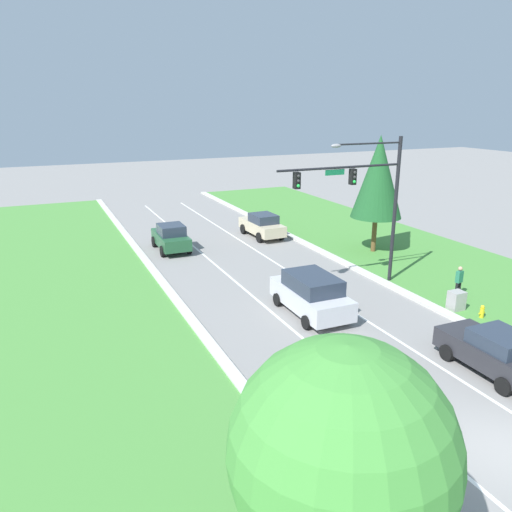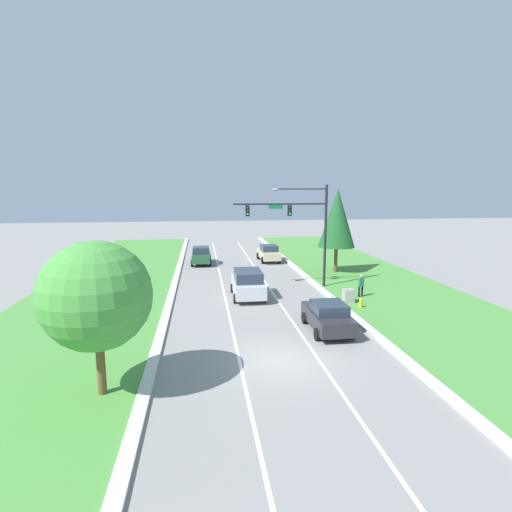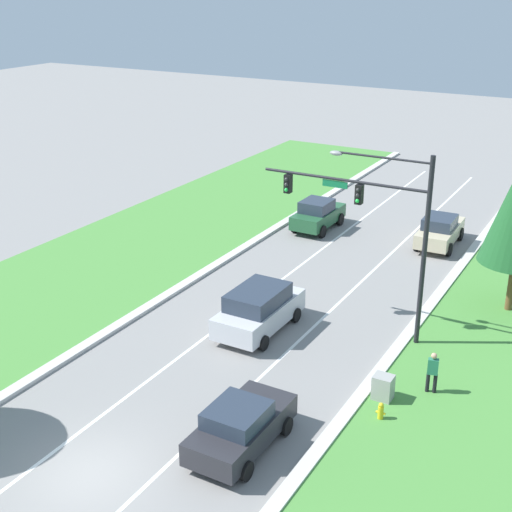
{
  "view_description": "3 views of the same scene",
  "coord_description": "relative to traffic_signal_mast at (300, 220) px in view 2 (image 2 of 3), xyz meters",
  "views": [
    {
      "loc": [
        -11.5,
        -8.12,
        9.61
      ],
      "look_at": [
        -1.74,
        13.8,
        2.27
      ],
      "focal_mm": 35.0,
      "sensor_mm": 36.0,
      "label": 1
    },
    {
      "loc": [
        -3.36,
        -16.74,
        7.71
      ],
      "look_at": [
        0.97,
        14.87,
        2.31
      ],
      "focal_mm": 28.0,
      "sensor_mm": 36.0,
      "label": 2
    },
    {
      "loc": [
        13.22,
        -13.08,
        14.36
      ],
      "look_at": [
        -2.28,
        14.44,
        1.81
      ],
      "focal_mm": 50.0,
      "sensor_mm": 36.0,
      "label": 3
    }
  ],
  "objects": [
    {
      "name": "oak_near_left_tree",
      "position": [
        -11.33,
        -15.15,
        -1.44
      ],
      "size": [
        4.03,
        4.03,
        5.89
      ],
      "color": "brown",
      "rests_on": "ground_plane"
    },
    {
      "name": "charcoal_sedan",
      "position": [
        -0.77,
        -9.6,
        -4.48
      ],
      "size": [
        2.12,
        4.27,
        1.65
      ],
      "rotation": [
        0.0,
        0.0,
        -0.01
      ],
      "color": "#28282D",
      "rests_on": "ground_plane"
    },
    {
      "name": "grass_verge_left",
      "position": [
        -15.03,
        -13.04,
        -5.27
      ],
      "size": [
        10.0,
        90.0,
        0.08
      ],
      "color": "#4C8E3D",
      "rests_on": "ground_plane"
    },
    {
      "name": "curb_strip_left",
      "position": [
        -9.78,
        -13.04,
        -5.23
      ],
      "size": [
        0.5,
        90.0,
        0.15
      ],
      "color": "beige",
      "rests_on": "ground_plane"
    },
    {
      "name": "pedestrian",
      "position": [
        3.66,
        -3.42,
        -4.37
      ],
      "size": [
        0.42,
        0.3,
        1.69
      ],
      "rotation": [
        0.0,
        0.0,
        3.37
      ],
      "color": "black",
      "rests_on": "ground_plane"
    },
    {
      "name": "forest_sedan",
      "position": [
        -7.6,
        11.08,
        -4.39
      ],
      "size": [
        2.06,
        4.2,
        1.84
      ],
      "rotation": [
        0.0,
        0.0,
        -0.01
      ],
      "color": "#235633",
      "rests_on": "ground_plane"
    },
    {
      "name": "lane_stripe_inner_right",
      "position": [
        -2.33,
        -13.04,
        -5.3
      ],
      "size": [
        0.14,
        81.0,
        0.01
      ],
      "color": "white",
      "rests_on": "ground_plane"
    },
    {
      "name": "silver_suv",
      "position": [
        -4.28,
        -2.11,
        -4.31
      ],
      "size": [
        2.31,
        4.76,
        1.96
      ],
      "rotation": [
        0.0,
        0.0,
        -0.01
      ],
      "color": "silver",
      "rests_on": "ground_plane"
    },
    {
      "name": "champagne_sedan",
      "position": [
        -0.42,
        11.86,
        -4.41
      ],
      "size": [
        2.13,
        4.58,
        1.78
      ],
      "rotation": [
        0.0,
        0.0,
        0.03
      ],
      "color": "beige",
      "rests_on": "ground_plane"
    },
    {
      "name": "lane_stripe_inner_left",
      "position": [
        -5.93,
        -13.04,
        -5.3
      ],
      "size": [
        0.14,
        81.0,
        0.01
      ],
      "color": "white",
      "rests_on": "ground_plane"
    },
    {
      "name": "utility_cabinet",
      "position": [
        2.27,
        -4.7,
        -4.81
      ],
      "size": [
        0.7,
        0.6,
        1.0
      ],
      "color": "#9E9E99",
      "rests_on": "ground_plane"
    },
    {
      "name": "grass_verge_right",
      "position": [
        6.77,
        -13.04,
        -5.27
      ],
      "size": [
        10.0,
        90.0,
        0.08
      ],
      "color": "#4C8E3D",
      "rests_on": "ground_plane"
    },
    {
      "name": "fire_hydrant",
      "position": [
        2.64,
        -5.92,
        -4.96
      ],
      "size": [
        0.34,
        0.2,
        0.7
      ],
      "color": "gold",
      "rests_on": "ground_plane"
    },
    {
      "name": "conifer_near_right_tree",
      "position": [
        4.73,
        5.13,
        -0.23
      ],
      "size": [
        3.32,
        3.32,
        7.75
      ],
      "color": "brown",
      "rests_on": "ground_plane"
    },
    {
      "name": "curb_strip_right",
      "position": [
        1.52,
        -13.04,
        -5.23
      ],
      "size": [
        0.5,
        90.0,
        0.15
      ],
      "color": "beige",
      "rests_on": "ground_plane"
    },
    {
      "name": "traffic_signal_mast",
      "position": [
        0.0,
        0.0,
        0.0
      ],
      "size": [
        7.26,
        0.41,
        8.0
      ],
      "color": "black",
      "rests_on": "ground_plane"
    },
    {
      "name": "ground_plane",
      "position": [
        -4.13,
        -13.04,
        -5.31
      ],
      "size": [
        160.0,
        160.0,
        0.0
      ],
      "primitive_type": "plane",
      "color": "gray"
    }
  ]
}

